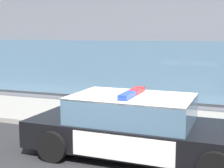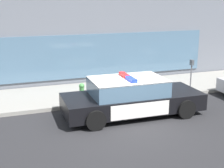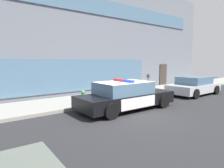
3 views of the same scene
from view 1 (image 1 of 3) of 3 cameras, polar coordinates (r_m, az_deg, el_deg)
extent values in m
plane|color=#262628|center=(7.14, -1.10, -13.74)|extent=(48.00, 48.00, 0.00)
cube|color=gray|center=(10.37, 6.25, -6.24)|extent=(48.00, 3.20, 0.15)
cube|color=slate|center=(11.98, 2.74, 2.48)|extent=(15.12, 0.08, 2.10)
cube|color=black|center=(7.41, 4.96, -8.82)|extent=(5.09, 2.01, 0.60)
cube|color=silver|center=(7.10, 17.75, -8.60)|extent=(1.75, 1.91, 0.05)
cube|color=silver|center=(8.03, -7.29, -6.28)|extent=(1.45, 1.91, 0.05)
cube|color=silver|center=(8.34, 6.22, -6.88)|extent=(2.13, 0.07, 0.51)
cube|color=silver|center=(6.57, 1.63, -11.11)|extent=(2.13, 0.07, 0.51)
cube|color=yellow|center=(8.35, 6.25, -6.85)|extent=(0.22, 0.02, 0.26)
cube|color=slate|center=(7.32, 3.50, -4.40)|extent=(2.66, 1.78, 0.60)
cube|color=silver|center=(7.26, 3.52, -2.17)|extent=(2.66, 1.78, 0.04)
cube|color=red|center=(7.57, 4.34, -1.13)|extent=(0.21, 0.66, 0.11)
cube|color=blue|center=(6.93, 2.64, -2.02)|extent=(0.21, 0.66, 0.11)
cylinder|color=black|center=(8.11, 18.48, -8.90)|extent=(0.68, 0.23, 0.68)
cylinder|color=black|center=(8.89, -3.68, -6.93)|extent=(0.68, 0.23, 0.68)
cylinder|color=black|center=(7.28, -10.23, -10.58)|extent=(0.68, 0.23, 0.68)
cylinder|color=#4C994C|center=(9.55, -0.70, -6.70)|extent=(0.28, 0.28, 0.10)
cylinder|color=#4C994C|center=(9.48, -0.70, -5.10)|extent=(0.19, 0.19, 0.45)
sphere|color=#4C994C|center=(9.42, -0.70, -3.37)|extent=(0.22, 0.22, 0.22)
cylinder|color=gray|center=(9.40, -0.70, -2.92)|extent=(0.06, 0.06, 0.05)
cylinder|color=gray|center=(9.34, -1.02, -5.16)|extent=(0.09, 0.10, 0.09)
cylinder|color=gray|center=(9.61, -0.38, -4.78)|extent=(0.09, 0.10, 0.09)
cylinder|color=gray|center=(9.43, 0.15, -5.27)|extent=(0.10, 0.12, 0.12)
camera|label=2|loc=(7.19, -98.70, 10.40)|focal=50.59mm
camera|label=3|loc=(8.35, -70.93, 0.49)|focal=31.24mm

